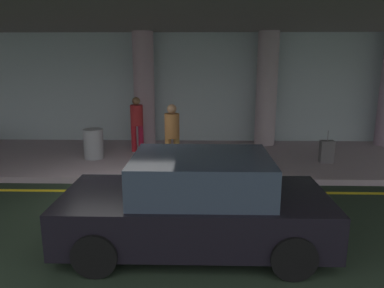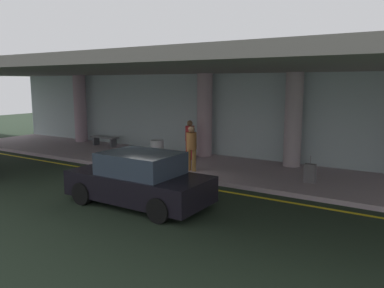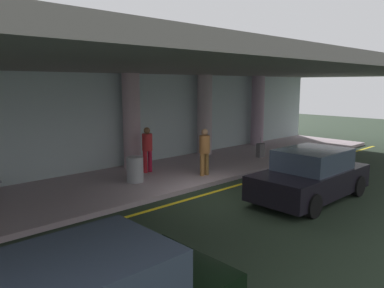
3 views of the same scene
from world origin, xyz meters
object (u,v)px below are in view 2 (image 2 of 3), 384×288
object	(u,v)px
support_column_left_mid	(205,115)
traveler_with_luggage	(191,145)
suitcase_upright_primary	(310,173)
trash_bin_steel	(157,150)
support_column_center	(293,120)
bench_metal	(104,139)
person_waiting_for_ride	(190,137)
car_black	(139,180)
support_column_far_left	(80,109)

from	to	relation	value
support_column_left_mid	traveler_with_luggage	size ratio (longest dim) A/B	2.17
suitcase_upright_primary	trash_bin_steel	distance (m)	6.53
traveler_with_luggage	support_column_center	bearing A→B (deg)	178.74
support_column_center	traveler_with_luggage	distance (m)	4.15
support_column_left_mid	support_column_center	size ratio (longest dim) A/B	1.00
bench_metal	person_waiting_for_ride	bearing A→B (deg)	-6.55
support_column_left_mid	traveler_with_luggage	bearing A→B (deg)	-68.50
car_black	traveler_with_luggage	bearing A→B (deg)	-77.74
support_column_center	suitcase_upright_primary	xyz separation A→B (m)	(1.32, -2.22, -1.51)
traveler_with_luggage	suitcase_upright_primary	xyz separation A→B (m)	(4.19, 0.65, -0.65)
car_black	support_column_center	bearing A→B (deg)	-106.14
person_waiting_for_ride	trash_bin_steel	size ratio (longest dim) A/B	1.98
support_column_left_mid	support_column_far_left	bearing A→B (deg)	180.00
support_column_left_mid	bench_metal	distance (m)	5.98
trash_bin_steel	person_waiting_for_ride	bearing A→B (deg)	36.20
support_column_center	car_black	bearing A→B (deg)	-108.33
car_black	traveler_with_luggage	size ratio (longest dim) A/B	2.44
person_waiting_for_ride	support_column_center	bearing A→B (deg)	-84.21
car_black	suitcase_upright_primary	size ratio (longest dim) A/B	4.56
support_column_far_left	person_waiting_for_ride	world-z (taller)	support_column_far_left
support_column_center	trash_bin_steel	size ratio (longest dim) A/B	4.29
car_black	bench_metal	distance (m)	9.79
car_black	suitcase_upright_primary	distance (m)	5.66
car_black	trash_bin_steel	distance (m)	5.60
suitcase_upright_primary	person_waiting_for_ride	bearing A→B (deg)	177.92
support_column_left_mid	person_waiting_for_ride	distance (m)	1.40
support_column_center	person_waiting_for_ride	distance (m)	4.31
support_column_far_left	support_column_left_mid	xyz separation A→B (m)	(8.00, 0.00, 0.00)
support_column_center	trash_bin_steel	distance (m)	5.72
person_waiting_for_ride	trash_bin_steel	world-z (taller)	person_waiting_for_ride
support_column_center	suitcase_upright_primary	distance (m)	2.99
trash_bin_steel	bench_metal	bearing A→B (deg)	162.15
suitcase_upright_primary	bench_metal	size ratio (longest dim) A/B	0.56
suitcase_upright_primary	support_column_center	bearing A→B (deg)	130.48
support_column_center	bench_metal	size ratio (longest dim) A/B	2.28
support_column_far_left	suitcase_upright_primary	xyz separation A→B (m)	(13.32, -2.22, -1.51)
car_black	person_waiting_for_ride	world-z (taller)	person_waiting_for_ride
support_column_far_left	trash_bin_steel	xyz separation A→B (m)	(6.80, -1.92, -1.40)
traveler_with_luggage	trash_bin_steel	world-z (taller)	traveler_with_luggage
car_black	person_waiting_for_ride	xyz separation A→B (m)	(-1.88, 5.55, 0.40)
bench_metal	trash_bin_steel	bearing A→B (deg)	-17.85
traveler_with_luggage	support_column_far_left	bearing A→B (deg)	-63.69
support_column_far_left	suitcase_upright_primary	size ratio (longest dim) A/B	4.06
support_column_far_left	support_column_center	xyz separation A→B (m)	(12.00, 0.00, 0.00)
traveler_with_luggage	car_black	bearing A→B (deg)	53.83
bench_metal	car_black	bearing A→B (deg)	-39.29
support_column_left_mid	bench_metal	world-z (taller)	support_column_left_mid
person_waiting_for_ride	bench_metal	size ratio (longest dim) A/B	1.05
support_column_far_left	person_waiting_for_ride	size ratio (longest dim) A/B	2.17
traveler_with_luggage	person_waiting_for_ride	size ratio (longest dim) A/B	1.00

